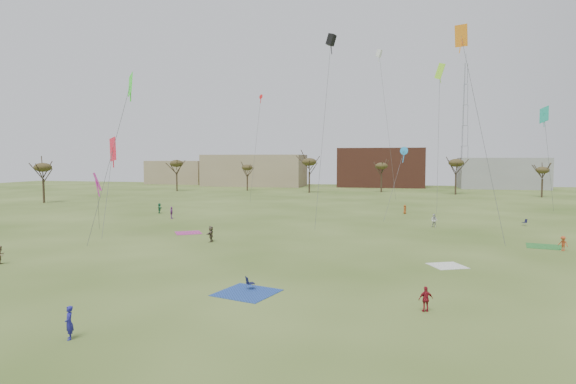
% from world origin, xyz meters
% --- Properties ---
extents(ground, '(260.00, 260.00, 0.00)m').
position_xyz_m(ground, '(0.00, 0.00, 0.00)').
color(ground, '#395219').
rests_on(ground, ground).
extents(flyer_near_right, '(0.68, 0.71, 1.63)m').
position_xyz_m(flyer_near_right, '(-4.93, -13.61, 0.82)').
color(flyer_near_right, navy).
rests_on(flyer_near_right, ground).
extents(spectator_fore_a, '(0.93, 0.65, 1.47)m').
position_xyz_m(spectator_fore_a, '(12.10, -5.36, 0.73)').
color(spectator_fore_a, maroon).
rests_on(spectator_fore_a, ground).
extents(spectator_fore_b, '(0.66, 0.81, 1.55)m').
position_xyz_m(spectator_fore_b, '(-21.57, -0.43, 0.77)').
color(spectator_fore_b, '#8B7259').
rests_on(spectator_fore_b, ground).
extents(spectator_fore_c, '(0.57, 1.58, 1.68)m').
position_xyz_m(spectator_fore_c, '(-8.69, 13.55, 0.84)').
color(spectator_fore_c, brown).
rests_on(spectator_fore_c, ground).
extents(flyer_mid_b, '(1.02, 1.02, 1.41)m').
position_xyz_m(flyer_mid_b, '(25.75, 16.44, 0.71)').
color(flyer_mid_b, '#B74922').
rests_on(flyer_mid_b, ground).
extents(spectator_mid_d, '(0.70, 1.11, 1.76)m').
position_xyz_m(spectator_mid_d, '(-21.78, 30.66, 0.88)').
color(spectator_mid_d, purple).
rests_on(spectator_mid_d, ground).
extents(spectator_mid_e, '(1.02, 0.93, 1.71)m').
position_xyz_m(spectator_mid_e, '(14.96, 30.12, 0.85)').
color(spectator_mid_e, silver).
rests_on(spectator_mid_e, ground).
extents(flyer_far_a, '(1.40, 1.43, 1.64)m').
position_xyz_m(flyer_far_a, '(-26.85, 36.57, 0.82)').
color(flyer_far_a, '#25714C').
rests_on(flyer_far_a, ground).
extents(flyer_far_b, '(0.67, 0.81, 1.42)m').
position_xyz_m(flyer_far_b, '(11.47, 44.74, 0.71)').
color(flyer_far_b, '#AB4C1D').
rests_on(flyer_far_b, ground).
extents(blanket_blue, '(4.38, 4.38, 0.03)m').
position_xyz_m(blanket_blue, '(0.96, -3.99, 0.00)').
color(blanket_blue, '#234599').
rests_on(blanket_blue, ground).
extents(blanket_cream, '(3.43, 3.43, 0.03)m').
position_xyz_m(blanket_cream, '(14.44, 7.22, 0.00)').
color(blanket_cream, white).
rests_on(blanket_cream, ground).
extents(blanket_plum, '(4.00, 4.00, 0.03)m').
position_xyz_m(blanket_plum, '(-13.61, 18.65, 0.00)').
color(blanket_plum, '#B8388A').
rests_on(blanket_plum, ground).
extents(blanket_olive, '(3.79, 3.79, 0.03)m').
position_xyz_m(blanket_olive, '(24.68, 18.47, 0.00)').
color(blanket_olive, '#2D7C30').
rests_on(blanket_olive, ground).
extents(camp_chair_center, '(0.74, 0.73, 0.87)m').
position_xyz_m(camp_chair_center, '(0.92, -3.14, 0.26)').
color(camp_chair_center, '#121533').
rests_on(camp_chair_center, ground).
extents(camp_chair_right, '(0.67, 0.63, 0.87)m').
position_xyz_m(camp_chair_right, '(26.55, 34.27, 0.26)').
color(camp_chair_right, '#141336').
rests_on(camp_chair_right, ground).
extents(kites_aloft, '(60.80, 54.18, 27.76)m').
position_xyz_m(kites_aloft, '(4.39, 33.33, 19.55)').
color(kites_aloft, black).
rests_on(kites_aloft, ground).
extents(tree_line, '(117.44, 49.32, 8.91)m').
position_xyz_m(tree_line, '(-2.85, 79.12, 7.09)').
color(tree_line, '#3A2B1E').
rests_on(tree_line, ground).
extents(building_tan, '(32.00, 14.00, 10.00)m').
position_xyz_m(building_tan, '(-35.00, 115.00, 5.00)').
color(building_tan, '#937F60').
rests_on(building_tan, ground).
extents(building_brick, '(26.00, 16.00, 12.00)m').
position_xyz_m(building_brick, '(5.00, 120.00, 6.00)').
color(building_brick, brown).
rests_on(building_brick, ground).
extents(building_grey, '(24.00, 12.00, 9.00)m').
position_xyz_m(building_grey, '(40.00, 118.00, 4.50)').
color(building_grey, gray).
rests_on(building_grey, ground).
extents(building_tan_west, '(20.00, 12.00, 8.00)m').
position_xyz_m(building_tan_west, '(-65.00, 122.00, 4.00)').
color(building_tan_west, '#937F60').
rests_on(building_tan_west, ground).
extents(radio_tower, '(1.51, 1.72, 41.00)m').
position_xyz_m(radio_tower, '(30.00, 125.00, 19.21)').
color(radio_tower, '#9EA3A8').
rests_on(radio_tower, ground).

